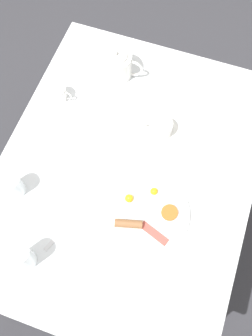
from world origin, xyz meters
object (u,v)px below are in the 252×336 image
Objects in this scene: creamer_jug at (59,93)px; fork_spare at (220,172)px; breakfast_plate at (146,213)px; spoon_for_tea at (155,335)px; teacup_with_saucer_left at (160,128)px; knife_by_plate at (66,227)px; teapot_near at (116,65)px; water_glass_short at (13,185)px; water_glass_tall at (23,257)px; napkin_folded at (234,119)px; fork_by_plate at (79,151)px.

creamer_jug reaches higher than fork_spare.
breakfast_plate is 0.39m from spoon_for_tea.
creamer_jug is at bearing 177.63° from teacup_with_saucer_left.
teacup_with_saucer_left is 0.71m from spoon_for_tea.
breakfast_plate is 0.28m from knife_by_plate.
creamer_jug is at bearing 131.26° from spoon_for_tea.
spoon_for_tea is at bearing 110.99° from teapot_near.
breakfast_plate is 1.56× the size of fork_spare.
fork_spare is (0.20, 0.24, -0.01)m from breakfast_plate.
knife_by_plate is 1.05× the size of fork_spare.
water_glass_short is (-0.16, -0.59, -0.01)m from teapot_near.
teapot_near is at bearing 74.95° from water_glass_short.
fork_spare is (0.25, -0.08, -0.03)m from teacup_with_saucer_left.
creamer_jug is (-0.15, 0.62, -0.03)m from water_glass_tall.
breakfast_plate is 0.51m from napkin_folded.
napkin_folded is 0.75m from knife_by_plate.
fork_by_plate is (-0.31, 0.15, -0.01)m from breakfast_plate.
creamer_jug is (-0.42, 0.02, 0.00)m from teacup_with_saucer_left.
water_glass_tall reaches higher than fork_spare.
creamer_jug is at bearing 103.63° from water_glass_tall.
water_glass_short is at bearing -136.09° from teacup_with_saucer_left.
knife_by_plate is at bearing 149.97° from spoon_for_tea.
water_glass_tall is 0.61× the size of knife_by_plate.
fork_by_plate is at bearing 82.81° from teapot_near.
fork_by_plate is at bearing 154.48° from breakfast_plate.
breakfast_plate is 1.61× the size of fork_by_plate.
knife_by_plate is (0.23, -0.48, -0.03)m from creamer_jug.
water_glass_short is 0.85m from napkin_folded.
water_glass_short is at bearing 69.28° from teapot_near.
fork_by_plate is 0.29m from knife_by_plate.
napkin_folded is at bearing 167.85° from teapot_near.
teapot_near is at bearing 119.60° from breakfast_plate.
water_glass_short is at bearing -140.87° from napkin_folded.
napkin_folded reaches higher than knife_by_plate.
teacup_with_saucer_left reaches higher than fork_spare.
breakfast_plate is 1.73× the size of napkin_folded.
breakfast_plate reaches higher than fork_spare.
knife_by_plate is 1.44× the size of spoon_for_tea.
napkin_folded is at bearing 66.59° from breakfast_plate.
napkin_folded is at bearing 29.83° from teacup_with_saucer_left.
creamer_jug is at bearing 91.39° from water_glass_short.
fork_by_plate is at bearing 55.32° from water_glass_short.
teapot_near is at bearing 88.64° from water_glass_tall.
water_glass_short is (-0.41, -0.39, 0.02)m from teacup_with_saucer_left.
fork_by_plate is at bearing -145.71° from teacup_with_saucer_left.
creamer_jug is 0.47× the size of fork_spare.
teapot_near is 0.66m from knife_by_plate.
fork_spare is at bearing 24.88° from water_glass_short.
napkin_folded reaches higher than fork_by_plate.
water_glass_tall reaches higher than breakfast_plate.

